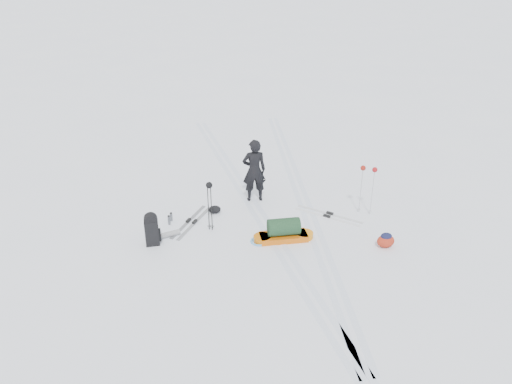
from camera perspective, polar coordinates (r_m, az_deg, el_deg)
ground at (r=12.43m, az=1.66°, el=-4.66°), size 200.00×200.00×0.00m
snow_hill_backdrop at (r=137.34m, az=18.38°, el=-8.71°), size 359.50×192.00×162.45m
ski_tracks at (r=13.31m, az=3.29°, el=-2.46°), size 3.38×17.97×0.01m
skier at (r=13.63m, az=-0.21°, el=2.47°), size 0.68×0.47×1.79m
pulk_sled at (r=12.06m, az=3.17°, el=-4.56°), size 1.49×0.55×0.56m
expedition_rucksack at (r=12.05m, az=-11.58°, el=-4.23°), size 0.84×0.52×0.82m
ski_poles_black at (r=12.10m, az=-5.36°, el=0.10°), size 0.19×0.16×1.31m
ski_poles_silver at (r=13.12m, az=12.72°, el=1.98°), size 0.38×0.30×1.36m
touring_skis_grey at (r=12.97m, az=-7.37°, el=-3.40°), size 1.23×1.68×0.07m
touring_skis_white at (r=13.30m, az=8.26°, el=-2.67°), size 1.53×1.51×0.07m
rope_coil at (r=12.06m, az=0.41°, el=-5.58°), size 0.47×0.47×0.05m
small_daypack at (r=12.17m, az=14.61°, el=-5.36°), size 0.44×0.34×0.36m
thermos_pair at (r=12.99m, az=-9.79°, el=-3.00°), size 0.15×0.27×0.26m
stuff_sack at (r=13.32m, az=-4.75°, el=-2.00°), size 0.34×0.26×0.20m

